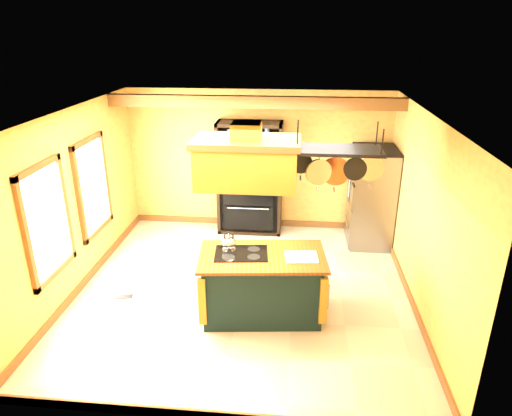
% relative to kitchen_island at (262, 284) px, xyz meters
% --- Properties ---
extents(floor, '(5.00, 5.00, 0.00)m').
position_rel_kitchen_island_xyz_m(floor, '(-0.33, 0.56, -0.47)').
color(floor, beige).
rests_on(floor, ground).
extents(ceiling, '(5.00, 5.00, 0.00)m').
position_rel_kitchen_island_xyz_m(ceiling, '(-0.33, 0.56, 2.23)').
color(ceiling, white).
rests_on(ceiling, wall_back).
extents(wall_back, '(5.00, 0.02, 2.70)m').
position_rel_kitchen_island_xyz_m(wall_back, '(-0.33, 3.06, 0.88)').
color(wall_back, '#E5AF54').
rests_on(wall_back, floor).
extents(wall_front, '(5.00, 0.02, 2.70)m').
position_rel_kitchen_island_xyz_m(wall_front, '(-0.33, -1.94, 0.88)').
color(wall_front, '#E5AF54').
rests_on(wall_front, floor).
extents(wall_left, '(0.02, 5.00, 2.70)m').
position_rel_kitchen_island_xyz_m(wall_left, '(-2.83, 0.56, 0.88)').
color(wall_left, '#E5AF54').
rests_on(wall_left, floor).
extents(wall_right, '(0.02, 5.00, 2.70)m').
position_rel_kitchen_island_xyz_m(wall_right, '(2.17, 0.56, 0.88)').
color(wall_right, '#E5AF54').
rests_on(wall_right, floor).
extents(ceiling_beam, '(5.00, 0.15, 0.20)m').
position_rel_kitchen_island_xyz_m(ceiling_beam, '(-0.33, 2.26, 2.12)').
color(ceiling_beam, brown).
rests_on(ceiling_beam, ceiling).
extents(window_near, '(0.06, 1.06, 1.56)m').
position_rel_kitchen_island_xyz_m(window_near, '(-2.80, -0.24, 0.93)').
color(window_near, brown).
rests_on(window_near, wall_left).
extents(window_far, '(0.06, 1.06, 1.56)m').
position_rel_kitchen_island_xyz_m(window_far, '(-2.80, 1.16, 0.93)').
color(window_far, brown).
rests_on(window_far, wall_left).
extents(kitchen_island, '(1.78, 1.11, 1.11)m').
position_rel_kitchen_island_xyz_m(kitchen_island, '(0.00, 0.00, 0.00)').
color(kitchen_island, black).
rests_on(kitchen_island, floor).
extents(range_hood, '(1.32, 0.74, 0.80)m').
position_rel_kitchen_island_xyz_m(range_hood, '(-0.20, -0.00, 1.76)').
color(range_hood, '#B5802D').
rests_on(range_hood, ceiling).
extents(pot_rack, '(1.16, 0.54, 0.79)m').
position_rel_kitchen_island_xyz_m(pot_rack, '(0.91, 0.01, 1.81)').
color(pot_rack, black).
rests_on(pot_rack, ceiling).
extents(refrigerator, '(0.76, 0.90, 1.76)m').
position_rel_kitchen_island_xyz_m(refrigerator, '(1.77, 2.46, 0.39)').
color(refrigerator, gray).
rests_on(refrigerator, floor).
extents(hutch, '(1.22, 0.55, 2.15)m').
position_rel_kitchen_island_xyz_m(hutch, '(-0.47, 2.83, 0.37)').
color(hutch, black).
rests_on(hutch, floor).
extents(floor_register, '(0.30, 0.18, 0.01)m').
position_rel_kitchen_island_xyz_m(floor_register, '(-2.10, 0.21, -0.46)').
color(floor_register, black).
rests_on(floor_register, floor).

